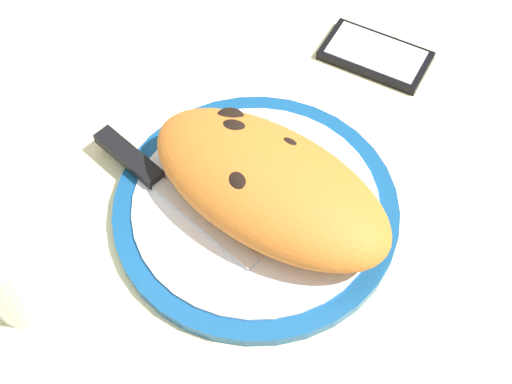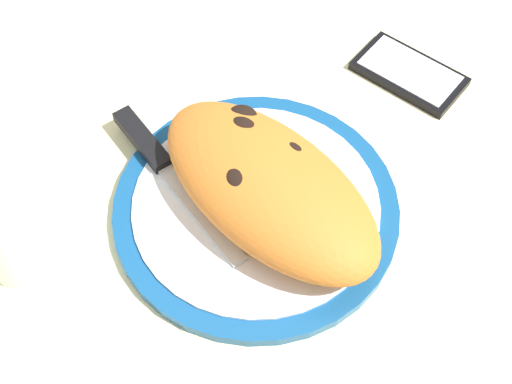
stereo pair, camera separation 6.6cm
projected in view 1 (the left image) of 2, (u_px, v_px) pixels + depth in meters
ground_plane at (256, 220)px, 70.16cm from camera, size 150.00×150.00×3.00cm
plate at (256, 208)px, 68.28cm from camera, size 28.10×28.10×1.58cm
calzone at (269, 185)px, 64.71cm from camera, size 27.47×17.99×6.69cm
fork at (282, 162)px, 70.13cm from camera, size 15.56×2.33×0.40cm
knife at (150, 175)px, 68.88cm from camera, size 21.88×3.83×1.20cm
smartphone at (376, 55)px, 80.00cm from camera, size 13.63×10.40×1.16cm
water_glass at (21, 271)px, 60.88cm from camera, size 7.65×7.65×9.21cm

